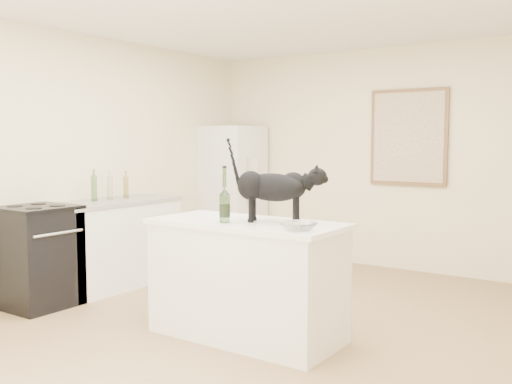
# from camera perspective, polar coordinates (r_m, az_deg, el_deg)

# --- Properties ---
(floor) EXTENTS (5.50, 5.50, 0.00)m
(floor) POSITION_cam_1_polar(r_m,az_deg,el_deg) (4.79, -0.48, -13.25)
(floor) COLOR #95754F
(floor) RESTS_ON ground
(wall_back) EXTENTS (4.50, 0.00, 4.50)m
(wall_back) POSITION_cam_1_polar(r_m,az_deg,el_deg) (6.98, 12.58, 3.25)
(wall_back) COLOR #F4E7BD
(wall_back) RESTS_ON ground
(wall_left) EXTENTS (0.00, 5.50, 5.50)m
(wall_left) POSITION_cam_1_polar(r_m,az_deg,el_deg) (6.12, -18.03, 2.89)
(wall_left) COLOR #F4E7BD
(wall_left) RESTS_ON ground
(island_base) EXTENTS (1.44, 0.67, 0.86)m
(island_base) POSITION_cam_1_polar(r_m,az_deg,el_deg) (4.46, -0.90, -8.89)
(island_base) COLOR white
(island_base) RESTS_ON floor
(island_top) EXTENTS (1.50, 0.70, 0.04)m
(island_top) POSITION_cam_1_polar(r_m,az_deg,el_deg) (4.37, -0.91, -3.15)
(island_top) COLOR white
(island_top) RESTS_ON island_base
(left_cabinets) EXTENTS (0.60, 1.40, 0.86)m
(left_cabinets) POSITION_cam_1_polar(r_m,az_deg,el_deg) (6.17, -13.89, -5.12)
(left_cabinets) COLOR white
(left_cabinets) RESTS_ON floor
(left_countertop) EXTENTS (0.62, 1.44, 0.04)m
(left_countertop) POSITION_cam_1_polar(r_m,az_deg,el_deg) (6.11, -13.98, -0.96)
(left_countertop) COLOR gray
(left_countertop) RESTS_ON left_cabinets
(stove) EXTENTS (0.60, 0.60, 0.90)m
(stove) POSITION_cam_1_polar(r_m,az_deg,el_deg) (5.62, -20.80, -6.08)
(stove) COLOR black
(stove) RESTS_ON floor
(fridge) EXTENTS (0.68, 0.68, 1.70)m
(fridge) POSITION_cam_1_polar(r_m,az_deg,el_deg) (7.62, -2.37, 0.12)
(fridge) COLOR white
(fridge) RESTS_ON floor
(artwork_frame) EXTENTS (0.90, 0.03, 1.10)m
(artwork_frame) POSITION_cam_1_polar(r_m,az_deg,el_deg) (6.85, 14.86, 5.27)
(artwork_frame) COLOR brown
(artwork_frame) RESTS_ON wall_back
(artwork_canvas) EXTENTS (0.82, 0.00, 1.02)m
(artwork_canvas) POSITION_cam_1_polar(r_m,az_deg,el_deg) (6.83, 14.81, 5.27)
(artwork_canvas) COLOR beige
(artwork_canvas) RESTS_ON wall_back
(black_cat) EXTENTS (0.69, 0.43, 0.47)m
(black_cat) POSITION_cam_1_polar(r_m,az_deg,el_deg) (4.29, 1.65, 0.10)
(black_cat) COLOR black
(black_cat) RESTS_ON island_top
(wine_bottle) EXTENTS (0.09, 0.09, 0.37)m
(wine_bottle) POSITION_cam_1_polar(r_m,az_deg,el_deg) (4.27, -3.13, -0.58)
(wine_bottle) COLOR #285421
(wine_bottle) RESTS_ON island_top
(glass_bowl) EXTENTS (0.32, 0.32, 0.06)m
(glass_bowl) POSITION_cam_1_polar(r_m,az_deg,el_deg) (3.91, 4.17, -3.41)
(glass_bowl) COLOR white
(glass_bowl) RESTS_ON island_top
(fridge_paper) EXTENTS (0.03, 0.15, 0.19)m
(fridge_paper) POSITION_cam_1_polar(r_m,az_deg,el_deg) (7.39, -0.27, 2.61)
(fridge_paper) COLOR white
(fridge_paper) RESTS_ON fridge
(counter_bottle_cluster) EXTENTS (0.09, 0.47, 0.26)m
(counter_bottle_cluster) POSITION_cam_1_polar(r_m,az_deg,el_deg) (6.11, -14.37, 0.38)
(counter_bottle_cluster) COLOR #ABB8A9
(counter_bottle_cluster) RESTS_ON left_countertop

